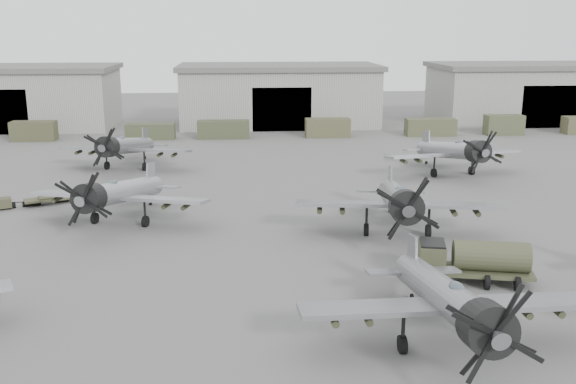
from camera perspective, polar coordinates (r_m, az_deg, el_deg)
name	(u,v)px	position (r m, az deg, el deg)	size (l,w,h in m)	color
ground	(350,288)	(35.98, 5.51, -8.53)	(220.00, 220.00, 0.00)	#545452
hangar_left	(13,96)	(100.30, -23.26, 7.81)	(29.00, 14.80, 8.70)	#9F9E95
hangar_center	(279,94)	(95.23, -0.83, 8.67)	(29.00, 14.80, 8.70)	#9F9E95
hangar_right	(529,92)	(104.71, 20.64, 8.29)	(29.00, 14.80, 8.70)	#9F9E95
support_truck_1	(34,131)	(87.49, -21.66, 5.06)	(5.48, 2.20, 2.46)	#40402A
support_truck_2	(151,131)	(84.37, -12.12, 5.30)	(6.18, 2.20, 2.03)	#3C422B
support_truck_3	(223,129)	(83.61, -5.76, 5.56)	(6.67, 2.20, 2.29)	#3C412A
support_truck_4	(328,128)	(84.38, 3.54, 5.73)	(5.78, 2.20, 2.41)	#48482F
support_truck_5	(430,127)	(87.34, 12.55, 5.66)	(6.57, 2.20, 2.25)	#46492F
support_truck_6	(504,125)	(90.72, 18.64, 5.68)	(4.98, 2.20, 2.62)	#434930
aircraft_near_1	(450,301)	(29.20, 14.24, -9.40)	(13.25, 11.92, 5.32)	gray
aircraft_mid_1	(117,193)	(47.66, -14.95, -0.12)	(13.24, 11.92, 5.29)	#97999F
aircraft_mid_2	(399,201)	(44.18, 9.81, -0.77)	(14.18, 12.77, 5.63)	gray
aircraft_far_0	(124,147)	(66.21, -14.38, 3.93)	(13.35, 12.02, 5.30)	gray
aircraft_far_1	(455,151)	(63.61, 14.63, 3.54)	(13.59, 12.23, 5.39)	gray
fuel_tanker	(474,258)	(37.71, 16.19, -5.69)	(6.58, 3.40, 2.42)	#3F412B
tug_trailer	(18,202)	(55.55, -22.85, -0.81)	(6.10, 3.35, 1.23)	#3C3A27
ground_crew	(111,193)	(54.32, -15.42, -0.12)	(0.59, 0.39, 1.63)	#3C402A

